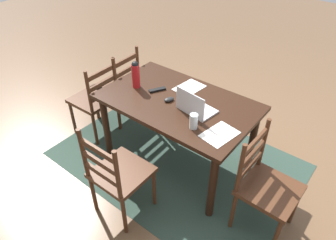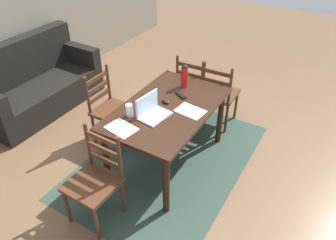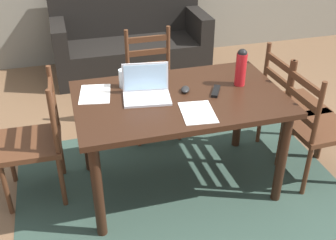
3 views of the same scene
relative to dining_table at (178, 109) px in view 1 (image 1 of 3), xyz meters
name	(u,v)px [view 1 (image 1 of 3)]	position (x,y,z in m)	size (l,w,h in m)	color
ground_plane	(176,160)	(0.00, 0.00, -0.67)	(14.00, 14.00, 0.00)	brown
area_rug	(176,159)	(0.00, 0.00, -0.67)	(2.47, 1.70, 0.01)	#2D4238
dining_table	(178,109)	(0.00, 0.00, 0.00)	(1.46, 0.90, 0.78)	black
chair_far_head	(118,174)	(0.00, 0.82, -0.21)	(0.44, 0.44, 0.95)	#4C2B19
chair_right_far	(96,99)	(1.02, 0.18, -0.21)	(0.45, 0.45, 0.95)	#4C2B19
chair_left_far	(265,186)	(-1.02, 0.18, -0.21)	(0.45, 0.45, 0.95)	#4C2B19
chair_right_near	(119,86)	(1.02, -0.18, -0.21)	(0.45, 0.45, 0.95)	#4C2B19
laptop	(194,107)	(-0.22, 0.06, 0.16)	(0.35, 0.26, 0.23)	silver
water_bottle	(136,74)	(0.48, 0.06, 0.25)	(0.08, 0.08, 0.28)	red
drinking_glass	(194,121)	(-0.35, 0.25, 0.17)	(0.07, 0.07, 0.13)	silver
computer_mouse	(169,99)	(0.06, 0.06, 0.12)	(0.06, 0.10, 0.03)	black
tv_remote	(157,90)	(0.26, -0.01, 0.11)	(0.04, 0.17, 0.02)	black
paper_stack_left	(220,134)	(-0.57, 0.19, 0.11)	(0.21, 0.30, 0.00)	white
paper_stack_right	(189,88)	(0.05, -0.25, 0.11)	(0.21, 0.30, 0.00)	white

